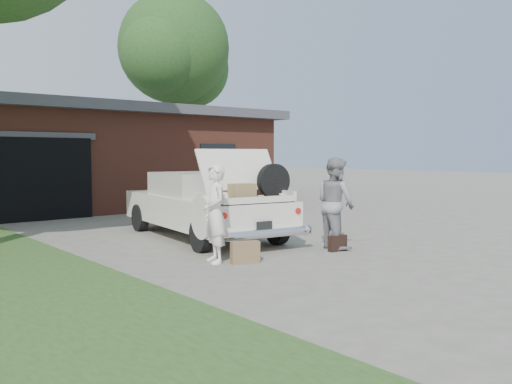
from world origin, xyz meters
TOP-DOWN VIEW (x-y plane):
  - ground at (0.00, 0.00)m, footprint 90.00×90.00m
  - house at (0.98, 11.47)m, footprint 12.80×7.80m
  - tree_right at (7.69, 15.80)m, footprint 6.02×5.23m
  - sedan at (0.41, 2.80)m, footprint 2.49×5.01m
  - woman_left at (-0.97, 0.47)m, footprint 0.53×0.67m
  - woman_right at (1.55, 0.14)m, footprint 0.80×0.94m
  - suitcase_left at (-0.64, 0.10)m, footprint 0.49×0.29m
  - suitcase_right at (1.34, -0.10)m, footprint 0.38×0.15m

SIDE VIEW (x-z plane):
  - ground at x=0.00m, z-range 0.00..0.00m
  - suitcase_right at x=1.34m, z-range 0.00..0.29m
  - suitcase_left at x=-0.64m, z-range 0.00..0.36m
  - sedan at x=0.41m, z-range -0.22..1.63m
  - woman_left at x=-0.97m, z-range 0.00..1.61m
  - woman_right at x=1.55m, z-range 0.00..1.70m
  - house at x=0.98m, z-range 0.02..3.32m
  - tree_right at x=7.69m, z-range 1.79..11.18m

